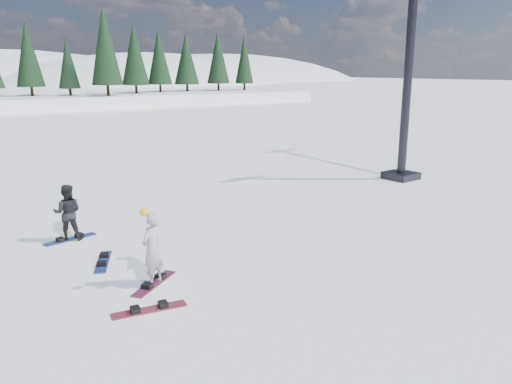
% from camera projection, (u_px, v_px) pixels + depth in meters
% --- Properties ---
extents(ground, '(420.00, 420.00, 0.00)m').
position_uv_depth(ground, '(172.00, 259.00, 12.73)').
color(ground, white).
rests_on(ground, ground).
extents(lift_tower, '(2.28, 1.30, 8.26)m').
position_uv_depth(lift_tower, '(406.00, 102.00, 21.20)').
color(lift_tower, black).
rests_on(lift_tower, ground).
extents(snowboarder_woman, '(0.74, 0.67, 1.84)m').
position_uv_depth(snowboarder_woman, '(152.00, 248.00, 11.03)').
color(snowboarder_woman, '#A8A9AE').
rests_on(snowboarder_woman, ground).
extents(snowboarder_man, '(0.96, 0.88, 1.61)m').
position_uv_depth(snowboarder_man, '(68.00, 212.00, 13.97)').
color(snowboarder_man, black).
rests_on(snowboarder_man, ground).
extents(snowboard_woman, '(1.38, 1.11, 0.03)m').
position_uv_depth(snowboard_woman, '(154.00, 283.00, 11.23)').
color(snowboard_woman, maroon).
rests_on(snowboard_woman, ground).
extents(snowboard_man, '(1.53, 0.58, 0.03)m').
position_uv_depth(snowboard_man, '(70.00, 239.00, 14.16)').
color(snowboard_man, navy).
rests_on(snowboard_man, ground).
extents(snowboard_loose_a, '(0.86, 1.49, 0.03)m').
position_uv_depth(snowboard_loose_a, '(103.00, 262.00, 12.50)').
color(snowboard_loose_a, navy).
rests_on(snowboard_loose_a, ground).
extents(snowboard_loose_b, '(1.53, 0.52, 0.03)m').
position_uv_depth(snowboard_loose_b, '(149.00, 310.00, 10.01)').
color(snowboard_loose_b, maroon).
rests_on(snowboard_loose_b, ground).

